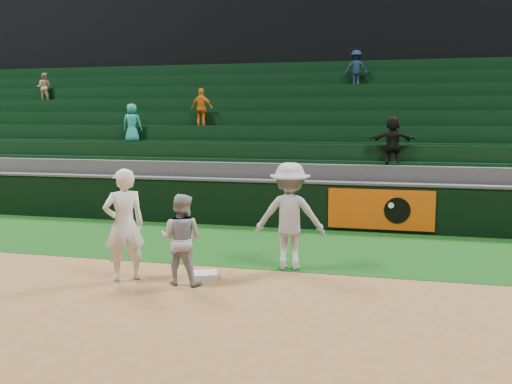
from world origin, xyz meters
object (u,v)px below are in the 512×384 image
first_base (206,275)px  baserunner (181,239)px  base_coach (290,216)px  first_baseman (124,225)px

first_base → baserunner: size_ratio=0.27×
first_base → base_coach: base_coach is taller
first_baseman → baserunner: 1.08m
baserunner → base_coach: base_coach is taller
first_baseman → baserunner: bearing=140.9°
first_baseman → base_coach: 3.05m
base_coach → first_baseman: bearing=20.6°
baserunner → base_coach: size_ratio=0.78×
first_baseman → base_coach: size_ratio=0.98×
first_base → base_coach: size_ratio=0.21×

